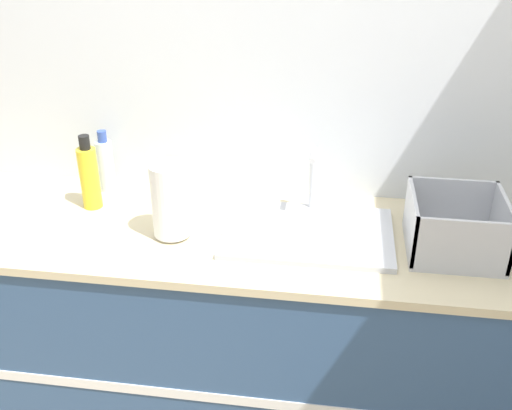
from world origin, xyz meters
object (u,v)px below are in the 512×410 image
object	(u,v)px
dish_rack	(455,231)
bottle_yellow	(89,176)
sink	(308,231)
bottle_clear	(106,164)
paper_towel_roll	(170,201)

from	to	relation	value
dish_rack	bottle_yellow	bearing A→B (deg)	174.52
sink	dish_rack	distance (m)	0.47
sink	bottle_yellow	distance (m)	0.82
dish_rack	bottle_clear	bearing A→B (deg)	168.01
paper_towel_roll	bottle_yellow	size ratio (longest dim) A/B	0.94
paper_towel_roll	bottle_yellow	world-z (taller)	bottle_yellow
sink	bottle_yellow	world-z (taller)	bottle_yellow
bottle_clear	sink	bearing A→B (deg)	-16.66
dish_rack	bottle_clear	world-z (taller)	bottle_clear
sink	paper_towel_roll	size ratio (longest dim) A/B	2.16
paper_towel_roll	bottle_clear	distance (m)	0.47
sink	bottle_yellow	xyz separation A→B (m)	(-0.80, 0.09, 0.11)
bottle_clear	paper_towel_roll	bearing A→B (deg)	-42.10
sink	dish_rack	xyz separation A→B (m)	(0.47, -0.03, 0.06)
paper_towel_roll	bottle_clear	world-z (taller)	paper_towel_roll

